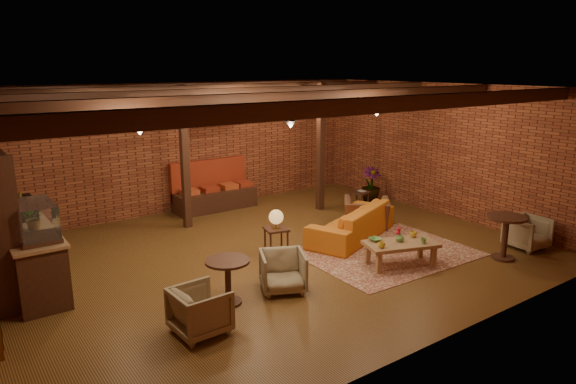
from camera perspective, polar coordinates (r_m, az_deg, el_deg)
floor at (r=10.14m, az=-1.74°, el=-6.94°), size 10.00×10.00×0.00m
ceiling at (r=9.48m, az=-1.89°, el=11.43°), size 10.00×8.00×0.02m
wall_back at (r=13.15m, az=-11.54°, el=4.87°), size 10.00×0.02×3.20m
wall_front at (r=6.83m, az=17.15°, el=-3.88°), size 10.00×0.02×3.20m
wall_right at (r=13.08m, az=16.81°, el=4.50°), size 0.02×8.00×3.20m
ceiling_beams at (r=9.49m, az=-1.88°, el=10.71°), size 9.80×6.40×0.22m
ceiling_pipe at (r=10.87m, az=-6.61°, el=9.83°), size 9.60×0.12×0.12m
post_left at (r=11.65m, az=-11.41°, el=3.72°), size 0.16×0.16×3.20m
post_right at (r=12.90m, az=3.66°, el=4.95°), size 0.16×0.16×3.20m
service_counter at (r=9.40m, az=-26.84°, el=-5.04°), size 0.80×2.50×1.60m
plant_counter at (r=9.49m, az=-26.72°, el=-2.20°), size 0.35×0.39×0.30m
banquette at (r=13.22m, az=-8.14°, el=0.19°), size 2.10×0.70×1.00m
service_sign at (r=12.51m, az=-7.47°, el=8.04°), size 0.86×0.06×0.30m
ceiling_spotlights at (r=9.50m, az=-1.87°, el=9.38°), size 6.40×4.40×0.28m
rug at (r=10.40m, az=10.92°, el=-6.62°), size 3.28×2.54×0.01m
sofa at (r=11.03m, az=7.05°, el=-3.32°), size 2.64×1.82×0.72m
coffee_table at (r=9.69m, az=12.34°, el=-5.77°), size 1.46×1.05×0.70m
side_table_lamp at (r=9.95m, az=-1.33°, el=-3.18°), size 0.52×0.52×0.90m
round_table_left at (r=8.05m, az=-6.70°, el=-9.04°), size 0.69×0.69×0.72m
armchair_a at (r=7.33m, az=-9.75°, el=-12.60°), size 0.70×0.74×0.73m
armchair_b at (r=8.48m, az=-0.58°, el=-8.61°), size 0.92×0.90×0.73m
armchair_right at (r=11.80m, az=8.71°, el=-1.83°), size 1.19×1.15×0.88m
side_table_book at (r=13.21m, az=7.94°, el=-0.12°), size 0.53×0.53×0.49m
round_table_right at (r=10.57m, az=23.02°, el=-3.95°), size 0.73×0.73×0.85m
armchair_far at (r=11.43m, az=25.07°, el=-3.96°), size 0.75×0.71×0.72m
plant_tall at (r=13.84m, az=9.34°, el=4.60°), size 1.96×1.96×2.82m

